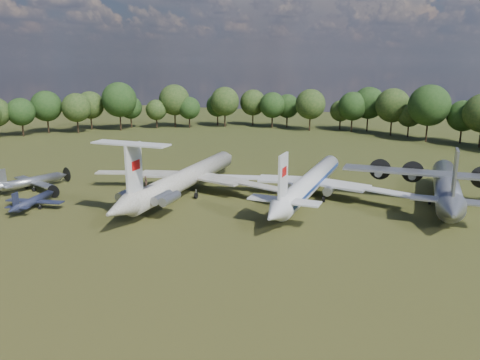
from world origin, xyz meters
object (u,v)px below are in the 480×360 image
(an12_transport, at_px, (446,190))
(small_prop_west, at_px, (33,203))
(small_prop_northwest, at_px, (31,183))
(tu104_jet, at_px, (310,186))
(person_on_il62, at_px, (146,182))
(il62_airliner, at_px, (186,182))

(an12_transport, relative_size, small_prop_west, 2.89)
(an12_transport, relative_size, small_prop_northwest, 2.33)
(tu104_jet, bearing_deg, small_prop_northwest, -164.15)
(small_prop_west, xyz_separation_m, small_prop_northwest, (-8.90, 9.04, 0.23))
(small_prop_northwest, xyz_separation_m, person_on_il62, (28.43, -6.30, 4.40))
(il62_airliner, xyz_separation_m, small_prop_northwest, (-28.62, -6.96, -1.17))
(person_on_il62, bearing_deg, il62_airliner, -65.16)
(il62_airliner, relative_size, person_on_il62, 27.83)
(an12_transport, bearing_deg, small_prop_west, -157.17)
(tu104_jet, bearing_deg, person_on_il62, -137.52)
(tu104_jet, relative_size, small_prop_northwest, 2.81)
(an12_transport, xyz_separation_m, person_on_il62, (-43.68, -22.54, 3.09))
(tu104_jet, relative_size, small_prop_west, 3.48)
(tu104_jet, relative_size, person_on_il62, 26.58)
(il62_airliner, xyz_separation_m, an12_transport, (43.48, 9.28, 0.15))
(person_on_il62, bearing_deg, an12_transport, -127.02)
(an12_transport, relative_size, person_on_il62, 22.05)
(tu104_jet, height_order, small_prop_northwest, tu104_jet)
(small_prop_northwest, bearing_deg, an12_transport, 32.93)
(an12_transport, bearing_deg, small_prop_northwest, -166.28)
(small_prop_northwest, bearing_deg, tu104_jet, 33.37)
(tu104_jet, distance_m, person_on_il62, 28.31)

